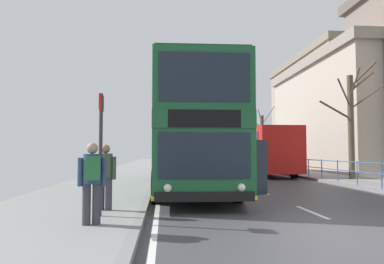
{
  "coord_description": "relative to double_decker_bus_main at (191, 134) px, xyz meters",
  "views": [
    {
      "loc": [
        -3.76,
        -6.54,
        1.54
      ],
      "look_at": [
        -2.77,
        6.62,
        2.27
      ],
      "focal_mm": 33.94,
      "sensor_mm": 36.0,
      "label": 1
    }
  ],
  "objects": [
    {
      "name": "pedestrian_companion",
      "position": [
        -2.48,
        -5.63,
        -1.23
      ],
      "size": [
        0.55,
        0.39,
        1.58
      ],
      "color": "#383842",
      "rests_on": "ground"
    },
    {
      "name": "background_bus_far_lane",
      "position": [
        5.38,
        9.97,
        -0.6
      ],
      "size": [
        2.85,
        10.42,
        3.03
      ],
      "color": "red",
      "rests_on": "ground"
    },
    {
      "name": "bare_tree_far_01",
      "position": [
        8.92,
        21.92,
        0.64
      ],
      "size": [
        2.37,
        2.28,
        6.02
      ],
      "color": "#423328",
      "rests_on": "ground"
    },
    {
      "name": "background_building_02",
      "position": [
        15.94,
        13.29,
        2.19
      ],
      "size": [
        12.22,
        16.17,
        8.84
      ],
      "color": "#B2A899",
      "rests_on": "ground"
    },
    {
      "name": "bare_tree_far_00",
      "position": [
        8.79,
        3.76,
        0.98
      ],
      "size": [
        3.08,
        2.64,
        5.99
      ],
      "color": "brown",
      "rests_on": "ground"
    },
    {
      "name": "double_decker_bus_main",
      "position": [
        0.0,
        0.0,
        0.0
      ],
      "size": [
        3.3,
        11.64,
        4.3
      ],
      "color": "#19512D",
      "rests_on": "ground"
    },
    {
      "name": "pedestrian_with_backpack",
      "position": [
        -2.44,
        -7.43,
        -1.2
      ],
      "size": [
        0.55,
        0.57,
        1.58
      ],
      "color": "#383842",
      "rests_on": "ground"
    },
    {
      "name": "ground",
      "position": [
        2.0,
        -8.05,
        -2.22
      ],
      "size": [
        15.8,
        140.0,
        0.2
      ],
      "color": "#434348"
    },
    {
      "name": "background_building_00",
      "position": [
        18.57,
        25.35,
        3.95
      ],
      "size": [
        10.21,
        18.37,
        12.37
      ],
      "color": "gray",
      "rests_on": "ground"
    },
    {
      "name": "bus_stop_sign_near",
      "position": [
        -2.46,
        -6.44,
        -0.46
      ],
      "size": [
        0.08,
        0.44,
        2.7
      ],
      "color": "#2D2D33",
      "rests_on": "ground"
    },
    {
      "name": "pedestrian_railing_far_kerb",
      "position": [
        7.17,
        6.53,
        -1.44
      ],
      "size": [
        0.05,
        33.33,
        1.01
      ],
      "color": "#386BA8",
      "rests_on": "ground"
    }
  ]
}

